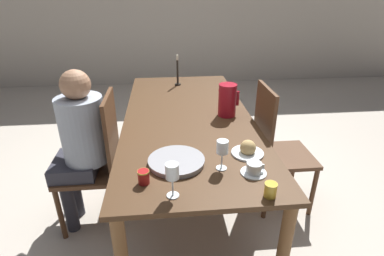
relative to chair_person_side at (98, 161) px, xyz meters
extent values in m
plane|color=beige|center=(0.66, 0.24, -0.52)|extent=(20.00, 20.00, 0.00)
cube|color=beige|center=(0.66, 3.54, 0.78)|extent=(10.00, 0.06, 2.60)
cube|color=#472D19|center=(0.66, 0.24, 0.20)|extent=(0.97, 2.15, 0.03)
cylinder|color=brown|center=(1.09, -0.77, -0.17)|extent=(0.07, 0.07, 0.70)
cylinder|color=brown|center=(0.24, 1.26, -0.17)|extent=(0.07, 0.07, 0.70)
cylinder|color=brown|center=(1.09, 1.26, -0.17)|extent=(0.07, 0.07, 0.70)
cylinder|color=#51331E|center=(-0.27, -0.19, -0.31)|extent=(0.04, 0.04, 0.42)
cylinder|color=#51331E|center=(-0.27, 0.18, -0.31)|extent=(0.04, 0.04, 0.42)
cylinder|color=#51331E|center=(0.10, -0.19, -0.31)|extent=(0.04, 0.04, 0.42)
cylinder|color=#51331E|center=(0.10, 0.18, -0.31)|extent=(0.04, 0.04, 0.42)
cube|color=#51331E|center=(-0.08, 0.00, -0.08)|extent=(0.42, 0.42, 0.03)
cube|color=#51331E|center=(0.12, 0.00, 0.21)|extent=(0.03, 0.39, 0.55)
cylinder|color=#51331E|center=(1.59, 0.25, -0.31)|extent=(0.04, 0.04, 0.42)
cylinder|color=#51331E|center=(1.59, -0.12, -0.31)|extent=(0.04, 0.04, 0.42)
cylinder|color=#51331E|center=(1.22, 0.25, -0.31)|extent=(0.04, 0.04, 0.42)
cylinder|color=#51331E|center=(1.22, -0.12, -0.31)|extent=(0.04, 0.04, 0.42)
cube|color=#51331E|center=(1.41, 0.06, -0.08)|extent=(0.42, 0.42, 0.03)
cube|color=#51331E|center=(1.21, 0.06, 0.21)|extent=(0.03, 0.39, 0.55)
cylinder|color=#33333D|center=(-0.23, -0.10, -0.29)|extent=(0.09, 0.09, 0.45)
cylinder|color=#33333D|center=(-0.23, 0.06, -0.29)|extent=(0.09, 0.09, 0.45)
cube|color=#33333D|center=(-0.15, -0.02, -0.02)|extent=(0.30, 0.34, 0.11)
cylinder|color=#9EA8B7|center=(-0.06, -0.02, 0.25)|extent=(0.30, 0.30, 0.46)
sphere|color=#A37556|center=(-0.06, -0.02, 0.57)|extent=(0.19, 0.19, 0.19)
cylinder|color=#A37556|center=(-0.16, 0.19, 0.37)|extent=(0.25, 0.06, 0.20)
cylinder|color=#A31423|center=(0.96, 0.23, 0.34)|extent=(0.14, 0.14, 0.25)
cube|color=#A31423|center=(1.04, 0.23, 0.35)|extent=(0.02, 0.02, 0.11)
cone|color=#A31423|center=(0.91, 0.23, 0.44)|extent=(0.04, 0.04, 0.04)
cylinder|color=white|center=(0.78, -0.50, 0.22)|extent=(0.06, 0.06, 0.00)
cylinder|color=white|center=(0.78, -0.50, 0.27)|extent=(0.01, 0.01, 0.10)
cylinder|color=white|center=(0.78, -0.50, 0.35)|extent=(0.06, 0.06, 0.07)
cylinder|color=white|center=(0.51, -0.71, 0.22)|extent=(0.06, 0.06, 0.00)
cylinder|color=white|center=(0.51, -0.71, 0.27)|extent=(0.01, 0.01, 0.10)
cylinder|color=white|center=(0.51, -0.71, 0.36)|extent=(0.06, 0.06, 0.08)
cylinder|color=red|center=(0.51, -0.71, 0.34)|extent=(0.05, 0.05, 0.04)
cylinder|color=silver|center=(0.95, -0.57, 0.22)|extent=(0.14, 0.14, 0.01)
cylinder|color=silver|center=(0.95, -0.57, 0.25)|extent=(0.08, 0.08, 0.06)
cube|color=silver|center=(1.00, -0.57, 0.25)|extent=(0.01, 0.01, 0.03)
cylinder|color=#9E9EA3|center=(0.54, -0.43, 0.22)|extent=(0.32, 0.32, 0.02)
cylinder|color=#9E9EA3|center=(0.54, -0.43, 0.24)|extent=(0.32, 0.32, 0.01)
cylinder|color=silver|center=(0.97, -0.36, 0.22)|extent=(0.19, 0.19, 0.01)
sphere|color=tan|center=(0.97, -0.36, 0.26)|extent=(0.09, 0.09, 0.09)
cylinder|color=gold|center=(0.97, -0.76, 0.25)|extent=(0.06, 0.06, 0.07)
cylinder|color=gold|center=(0.97, -0.76, 0.28)|extent=(0.06, 0.06, 0.01)
cylinder|color=#A81E1E|center=(0.37, -0.60, 0.25)|extent=(0.06, 0.06, 0.07)
cylinder|color=gold|center=(0.37, -0.60, 0.28)|extent=(0.06, 0.06, 0.01)
cylinder|color=black|center=(0.63, 1.04, 0.22)|extent=(0.06, 0.06, 0.01)
cylinder|color=black|center=(0.63, 1.04, 0.35)|extent=(0.02, 0.02, 0.24)
cylinder|color=beige|center=(0.63, 1.04, 0.49)|extent=(0.02, 0.02, 0.05)
camera|label=1|loc=(0.49, -1.87, 1.13)|focal=28.00mm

